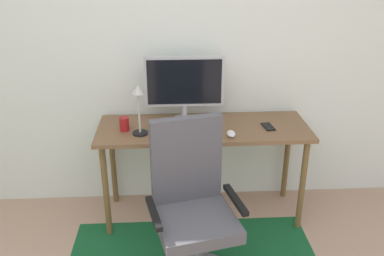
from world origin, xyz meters
TOP-DOWN VIEW (x-y plane):
  - wall_back at (0.00, 2.20)m, footprint 6.00×0.10m
  - desk at (0.41, 1.85)m, footprint 1.57×0.56m
  - monitor at (0.27, 1.99)m, footprint 0.59×0.18m
  - keyboard at (0.30, 1.69)m, footprint 0.43×0.13m
  - computer_mouse at (0.59, 1.68)m, footprint 0.06×0.10m
  - coffee_cup at (-0.17, 1.82)m, footprint 0.07×0.07m
  - cell_phone at (0.88, 1.81)m, footprint 0.09×0.15m
  - desk_lamp at (-0.06, 1.75)m, footprint 0.11×0.11m
  - office_chair at (0.28, 1.13)m, footprint 0.60×0.55m

SIDE VIEW (x-z plane):
  - office_chair at x=0.28m, z-range -0.09..0.99m
  - desk at x=0.41m, z-range 0.30..1.07m
  - cell_phone at x=0.88m, z-range 0.77..0.78m
  - keyboard at x=0.30m, z-range 0.77..0.79m
  - computer_mouse at x=0.59m, z-range 0.77..0.80m
  - coffee_cup at x=-0.17m, z-range 0.77..0.87m
  - desk_lamp at x=-0.06m, z-range 0.81..1.17m
  - monitor at x=0.27m, z-range 0.81..1.31m
  - wall_back at x=0.00m, z-range 0.00..2.60m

